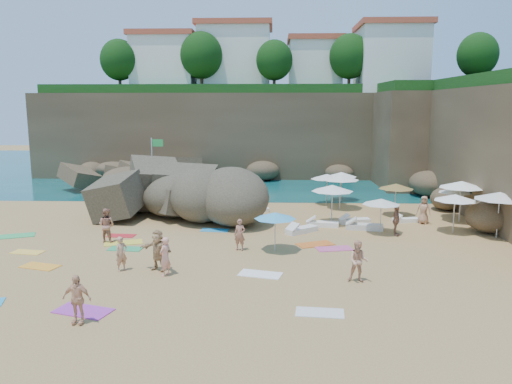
{
  "coord_description": "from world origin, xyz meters",
  "views": [
    {
      "loc": [
        3.01,
        -25.07,
        6.92
      ],
      "look_at": [
        2.0,
        3.0,
        2.0
      ],
      "focal_mm": 35.0,
      "sensor_mm": 36.0,
      "label": 1
    }
  ],
  "objects_px": {
    "person_stand_2": "(237,193)",
    "parasol_2": "(332,188)",
    "rock_outcrop": "(188,213)",
    "flag_pole": "(154,161)",
    "parasol_0": "(327,177)",
    "person_stand_3": "(396,221)",
    "person_stand_1": "(107,225)",
    "person_stand_4": "(424,210)",
    "parasol_1": "(342,174)",
    "lounger_0": "(257,210)",
    "person_stand_5": "(202,185)",
    "person_stand_0": "(121,254)",
    "person_stand_6": "(165,256)"
  },
  "relations": [
    {
      "from": "flag_pole",
      "to": "person_stand_6",
      "type": "height_order",
      "value": "flag_pole"
    },
    {
      "from": "flag_pole",
      "to": "parasol_0",
      "type": "bearing_deg",
      "value": -5.79
    },
    {
      "from": "parasol_1",
      "to": "person_stand_5",
      "type": "bearing_deg",
      "value": 175.14
    },
    {
      "from": "parasol_0",
      "to": "person_stand_5",
      "type": "height_order",
      "value": "parasol_0"
    },
    {
      "from": "rock_outcrop",
      "to": "parasol_0",
      "type": "relative_size",
      "value": 3.63
    },
    {
      "from": "parasol_1",
      "to": "person_stand_4",
      "type": "bearing_deg",
      "value": -61.38
    },
    {
      "from": "lounger_0",
      "to": "person_stand_5",
      "type": "relative_size",
      "value": 0.87
    },
    {
      "from": "person_stand_0",
      "to": "person_stand_2",
      "type": "distance_m",
      "value": 14.05
    },
    {
      "from": "rock_outcrop",
      "to": "lounger_0",
      "type": "xyz_separation_m",
      "value": [
        4.47,
        0.4,
        0.12
      ]
    },
    {
      "from": "person_stand_2",
      "to": "person_stand_6",
      "type": "height_order",
      "value": "person_stand_2"
    },
    {
      "from": "rock_outcrop",
      "to": "person_stand_0",
      "type": "relative_size",
      "value": 5.6
    },
    {
      "from": "parasol_2",
      "to": "rock_outcrop",
      "type": "bearing_deg",
      "value": 163.06
    },
    {
      "from": "rock_outcrop",
      "to": "parasol_1",
      "type": "relative_size",
      "value": 3.76
    },
    {
      "from": "parasol_2",
      "to": "person_stand_0",
      "type": "bearing_deg",
      "value": -138.04
    },
    {
      "from": "person_stand_4",
      "to": "person_stand_1",
      "type": "bearing_deg",
      "value": -144.2
    },
    {
      "from": "parasol_1",
      "to": "flag_pole",
      "type": "bearing_deg",
      "value": -178.64
    },
    {
      "from": "lounger_0",
      "to": "person_stand_4",
      "type": "height_order",
      "value": "person_stand_4"
    },
    {
      "from": "parasol_1",
      "to": "person_stand_6",
      "type": "height_order",
      "value": "parasol_1"
    },
    {
      "from": "lounger_0",
      "to": "rock_outcrop",
      "type": "bearing_deg",
      "value": 176.75
    },
    {
      "from": "person_stand_2",
      "to": "person_stand_5",
      "type": "bearing_deg",
      "value": -27.22
    },
    {
      "from": "person_stand_3",
      "to": "person_stand_4",
      "type": "distance_m",
      "value": 3.61
    },
    {
      "from": "rock_outcrop",
      "to": "person_stand_1",
      "type": "xyz_separation_m",
      "value": [
        -2.92,
        -7.17,
        0.88
      ]
    },
    {
      "from": "person_stand_0",
      "to": "rock_outcrop",
      "type": "bearing_deg",
      "value": 38.49
    },
    {
      "from": "parasol_1",
      "to": "person_stand_3",
      "type": "distance_m",
      "value": 10.13
    },
    {
      "from": "rock_outcrop",
      "to": "person_stand_1",
      "type": "height_order",
      "value": "person_stand_1"
    },
    {
      "from": "parasol_1",
      "to": "person_stand_0",
      "type": "height_order",
      "value": "parasol_1"
    },
    {
      "from": "parasol_0",
      "to": "person_stand_1",
      "type": "distance_m",
      "value": 15.94
    },
    {
      "from": "rock_outcrop",
      "to": "person_stand_3",
      "type": "xyz_separation_m",
      "value": [
        12.13,
        -5.33,
        0.82
      ]
    },
    {
      "from": "person_stand_0",
      "to": "person_stand_6",
      "type": "xyz_separation_m",
      "value": [
        1.97,
        -0.53,
        0.07
      ]
    },
    {
      "from": "person_stand_1",
      "to": "parasol_1",
      "type": "bearing_deg",
      "value": -124.8
    },
    {
      "from": "parasol_0",
      "to": "parasol_2",
      "type": "relative_size",
      "value": 0.93
    },
    {
      "from": "parasol_2",
      "to": "parasol_1",
      "type": "bearing_deg",
      "value": 78.31
    },
    {
      "from": "parasol_0",
      "to": "person_stand_4",
      "type": "bearing_deg",
      "value": -47.29
    },
    {
      "from": "flag_pole",
      "to": "person_stand_0",
      "type": "distance_m",
      "value": 16.16
    },
    {
      "from": "parasol_2",
      "to": "person_stand_3",
      "type": "relative_size",
      "value": 1.5
    },
    {
      "from": "flag_pole",
      "to": "parasol_2",
      "type": "bearing_deg",
      "value": -30.05
    },
    {
      "from": "flag_pole",
      "to": "person_stand_4",
      "type": "relative_size",
      "value": 2.76
    },
    {
      "from": "person_stand_0",
      "to": "person_stand_6",
      "type": "bearing_deg",
      "value": -62.55
    },
    {
      "from": "parasol_0",
      "to": "parasol_2",
      "type": "xyz_separation_m",
      "value": [
        -0.29,
        -5.76,
        0.14
      ]
    },
    {
      "from": "person_stand_4",
      "to": "flag_pole",
      "type": "bearing_deg",
      "value": 179.6
    },
    {
      "from": "person_stand_6",
      "to": "rock_outcrop",
      "type": "bearing_deg",
      "value": -149.19
    },
    {
      "from": "flag_pole",
      "to": "person_stand_5",
      "type": "xyz_separation_m",
      "value": [
        3.25,
        1.21,
        -2.0
      ]
    },
    {
      "from": "person_stand_2",
      "to": "parasol_2",
      "type": "bearing_deg",
      "value": 164.7
    },
    {
      "from": "rock_outcrop",
      "to": "flag_pole",
      "type": "height_order",
      "value": "flag_pole"
    },
    {
      "from": "rock_outcrop",
      "to": "lounger_0",
      "type": "height_order",
      "value": "rock_outcrop"
    },
    {
      "from": "parasol_2",
      "to": "person_stand_2",
      "type": "xyz_separation_m",
      "value": [
        -5.91,
        4.67,
        -1.18
      ]
    },
    {
      "from": "parasol_1",
      "to": "lounger_0",
      "type": "height_order",
      "value": "parasol_1"
    },
    {
      "from": "person_stand_4",
      "to": "person_stand_5",
      "type": "bearing_deg",
      "value": 171.51
    },
    {
      "from": "rock_outcrop",
      "to": "parasol_2",
      "type": "height_order",
      "value": "parasol_2"
    },
    {
      "from": "person_stand_2",
      "to": "rock_outcrop",
      "type": "bearing_deg",
      "value": 55.05
    }
  ]
}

